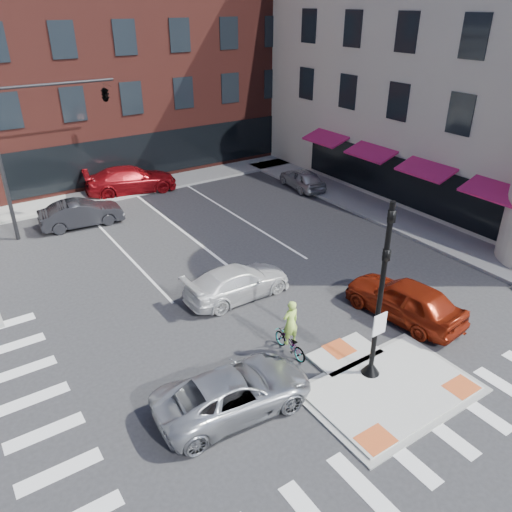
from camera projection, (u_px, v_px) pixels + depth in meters
ground at (379, 382)px, 16.11m from camera, size 120.00×120.00×0.00m
refuge_island at (385, 385)px, 15.90m from camera, size 5.40×4.65×0.13m
sidewalk_e at (384, 212)px, 28.80m from camera, size 3.00×24.00×0.15m
sidewalk_n at (171, 180)px, 33.82m from camera, size 26.00×3.00×0.15m
building_n at (107, 47)px, 37.66m from camera, size 24.40×18.40×15.50m
building_e at (500, 52)px, 31.55m from camera, size 21.90×23.90×17.70m
building_far_right at (96, 48)px, 57.71m from camera, size 12.00×12.00×12.00m
signal_pole at (378, 316)px, 15.32m from camera, size 0.60×0.60×5.98m
mast_arm_signal at (77, 108)px, 24.85m from camera, size 6.10×2.24×8.00m
silver_suv at (234, 392)px, 14.76m from camera, size 4.95×2.55×1.34m
red_sedan at (404, 299)px, 19.06m from camera, size 2.46×4.91×1.61m
white_pickup at (238, 282)px, 20.48m from camera, size 4.63×1.94×1.33m
bg_car_dark at (81, 213)px, 26.94m from camera, size 4.46×1.90×1.43m
bg_car_silver at (302, 179)px, 32.30m from camera, size 2.05×4.05×1.32m
bg_car_red at (131, 180)px, 31.63m from camera, size 6.00×3.29×1.65m
cyclist at (290, 336)px, 17.11m from camera, size 0.61×1.67×2.13m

